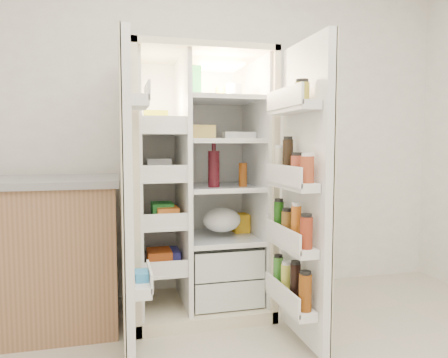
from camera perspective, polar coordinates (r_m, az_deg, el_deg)
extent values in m
cube|color=white|center=(3.35, -2.29, 7.63)|extent=(4.00, 0.02, 2.70)
cube|color=beige|center=(3.26, -4.52, -0.21)|extent=(0.92, 0.04, 1.80)
cube|color=beige|center=(2.89, -12.01, -0.93)|extent=(0.04, 0.70, 1.80)
cube|color=beige|center=(3.05, 4.72, -0.54)|extent=(0.04, 0.70, 1.80)
cube|color=beige|center=(2.99, -3.50, 16.31)|extent=(0.92, 0.70, 0.04)
cube|color=beige|center=(3.14, -3.33, -16.56)|extent=(0.92, 0.70, 0.08)
cube|color=white|center=(3.23, -4.43, 0.10)|extent=(0.84, 0.02, 1.68)
cube|color=white|center=(2.89, -11.42, -0.52)|extent=(0.02, 0.62, 1.68)
cube|color=white|center=(3.04, 4.19, -0.18)|extent=(0.02, 0.62, 1.68)
cube|color=white|center=(2.92, -5.53, -0.39)|extent=(0.03, 0.62, 1.68)
cube|color=silver|center=(3.10, -0.38, -13.96)|extent=(0.47, 0.52, 0.19)
cube|color=silver|center=(3.05, -0.38, -10.39)|extent=(0.47, 0.52, 0.19)
cube|color=#FFD18C|center=(3.06, -0.72, 14.90)|extent=(0.30, 0.30, 0.02)
cube|color=silver|center=(3.01, -8.42, -11.35)|extent=(0.28, 0.58, 0.02)
cube|color=silver|center=(2.94, -8.49, -5.71)|extent=(0.28, 0.58, 0.02)
cube|color=silver|center=(2.90, -8.57, 0.13)|extent=(0.28, 0.58, 0.02)
cube|color=silver|center=(2.89, -8.64, 6.07)|extent=(0.28, 0.58, 0.02)
cube|color=white|center=(3.03, -0.47, -7.83)|extent=(0.49, 0.58, 0.01)
cube|color=white|center=(2.98, -0.48, -1.05)|extent=(0.49, 0.58, 0.01)
cube|color=white|center=(2.96, -0.48, 5.12)|extent=(0.49, 0.58, 0.02)
cube|color=white|center=(2.98, -0.49, 10.52)|extent=(0.49, 0.58, 0.02)
cube|color=orange|center=(2.99, -8.44, -10.24)|extent=(0.16, 0.20, 0.10)
cube|color=green|center=(2.92, -8.51, -4.36)|extent=(0.14, 0.18, 0.12)
cube|color=white|center=(2.89, -8.58, 1.02)|extent=(0.20, 0.22, 0.07)
cube|color=yellow|center=(2.89, -8.66, 7.66)|extent=(0.15, 0.16, 0.14)
cube|color=#3737A5|center=(2.99, -8.44, -10.34)|extent=(0.18, 0.20, 0.09)
cube|color=orange|center=(2.93, -8.51, -4.56)|extent=(0.14, 0.18, 0.10)
cube|color=silver|center=(2.89, -8.58, 1.51)|extent=(0.16, 0.16, 0.12)
sphere|color=orange|center=(3.02, -2.38, -15.68)|extent=(0.07, 0.07, 0.07)
sphere|color=orange|center=(3.08, -0.85, -15.30)|extent=(0.07, 0.07, 0.07)
sphere|color=orange|center=(3.07, 1.22, -15.38)|extent=(0.07, 0.07, 0.07)
sphere|color=orange|center=(3.16, -2.01, -14.75)|extent=(0.07, 0.07, 0.07)
sphere|color=orange|center=(3.17, -0.10, -14.73)|extent=(0.07, 0.07, 0.07)
sphere|color=orange|center=(3.15, 1.90, -14.80)|extent=(0.07, 0.07, 0.07)
sphere|color=orange|center=(3.09, -3.27, -15.22)|extent=(0.07, 0.07, 0.07)
sphere|color=orange|center=(3.20, 0.88, -14.52)|extent=(0.07, 0.07, 0.07)
ellipsoid|color=#437A28|center=(3.06, -0.47, -10.03)|extent=(0.26, 0.24, 0.11)
cylinder|color=#440E16|center=(2.88, -1.38, 1.36)|extent=(0.08, 0.08, 0.25)
cylinder|color=#77360D|center=(2.92, 2.55, 0.58)|extent=(0.06, 0.06, 0.16)
cube|color=#227D3B|center=(2.91, -3.90, 12.89)|extent=(0.07, 0.07, 0.21)
cylinder|color=white|center=(2.94, 1.36, 11.70)|extent=(0.11, 0.11, 0.10)
cylinder|color=olive|center=(3.02, -0.52, 11.41)|extent=(0.07, 0.07, 0.09)
cube|color=silver|center=(2.96, 2.04, 5.80)|extent=(0.22, 0.09, 0.06)
cube|color=tan|center=(2.85, -2.89, 6.27)|extent=(0.16, 0.09, 0.10)
ellipsoid|color=silver|center=(2.99, -0.31, -6.21)|extent=(0.27, 0.24, 0.17)
cube|color=yellow|center=(3.17, 2.22, -5.91)|extent=(0.11, 0.13, 0.13)
cube|color=white|center=(2.34, -12.91, -2.23)|extent=(0.05, 0.40, 1.72)
cube|color=beige|center=(2.34, -13.52, -2.25)|extent=(0.01, 0.40, 1.72)
cube|color=white|center=(2.45, -11.00, -13.87)|extent=(0.09, 0.32, 0.06)
cube|color=white|center=(2.34, -11.39, 10.06)|extent=(0.09, 0.32, 0.06)
cube|color=#338CCC|center=(2.44, -11.02, -13.20)|extent=(0.07, 0.12, 0.10)
cube|color=white|center=(2.49, 10.86, -1.80)|extent=(0.05, 0.58, 1.72)
cube|color=beige|center=(2.50, 11.38, -1.78)|extent=(0.01, 0.58, 1.72)
cube|color=white|center=(2.60, 8.88, -16.00)|extent=(0.11, 0.50, 0.05)
cube|color=white|center=(2.50, 8.97, -8.70)|extent=(0.11, 0.50, 0.05)
cube|color=white|center=(2.45, 9.08, -0.70)|extent=(0.11, 0.50, 0.05)
cube|color=white|center=(2.45, 9.21, 9.38)|extent=(0.11, 0.50, 0.05)
cylinder|color=#74370C|center=(2.39, 10.87, -14.76)|extent=(0.07, 0.07, 0.20)
cylinder|color=black|center=(2.50, 9.57, -13.63)|extent=(0.06, 0.06, 0.22)
cylinder|color=#CFCE45|center=(2.62, 8.38, -13.21)|extent=(0.06, 0.06, 0.18)
cylinder|color=#367F2A|center=(2.73, 7.30, -12.33)|extent=(0.06, 0.06, 0.19)
cylinder|color=maroon|center=(2.30, 11.00, -7.11)|extent=(0.07, 0.07, 0.17)
cylinder|color=#BA5915|center=(2.41, 9.68, -6.06)|extent=(0.06, 0.06, 0.21)
cylinder|color=brown|center=(2.54, 8.46, -6.10)|extent=(0.07, 0.07, 0.16)
cylinder|color=#1A4E12|center=(2.65, 7.37, -5.18)|extent=(0.06, 0.06, 0.20)
cylinder|color=#993D21|center=(2.26, 11.13, 1.24)|extent=(0.07, 0.07, 0.14)
cylinder|color=#9A3D27|center=(2.38, 9.78, 1.43)|extent=(0.07, 0.07, 0.14)
cylinder|color=black|center=(2.49, 8.57, 2.63)|extent=(0.06, 0.06, 0.23)
cylinder|color=beige|center=(2.61, 7.45, 2.18)|extent=(0.06, 0.06, 0.18)
cylinder|color=olive|center=(2.34, 10.43, 11.42)|extent=(0.08, 0.08, 0.10)
cube|color=#8E6447|center=(3.02, -26.69, -9.55)|extent=(1.29, 0.66, 0.92)
cube|color=gray|center=(2.94, -27.04, -0.40)|extent=(1.33, 0.71, 0.04)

